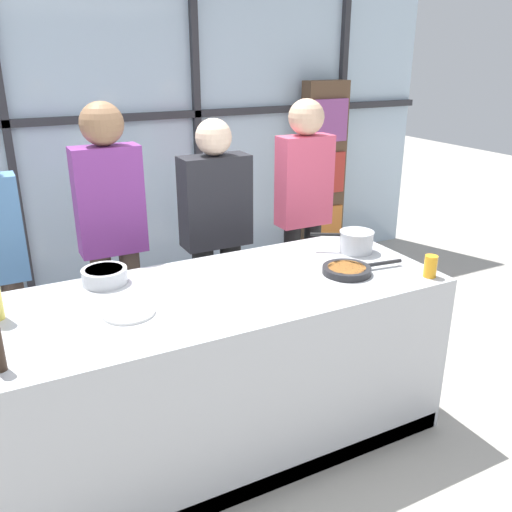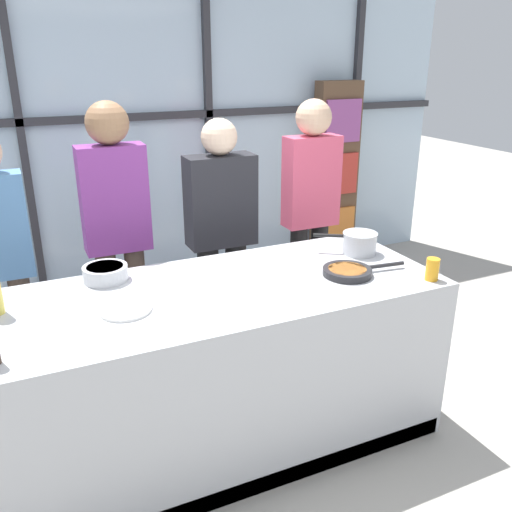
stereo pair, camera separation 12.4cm
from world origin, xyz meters
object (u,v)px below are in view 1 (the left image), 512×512
at_px(spectator_center_left, 112,227).
at_px(saucepan, 356,241).
at_px(mixing_bowl, 105,275).
at_px(spectator_far_right, 304,204).
at_px(frying_pan, 348,270).
at_px(white_plate, 129,312).
at_px(juice_glass_near, 430,266).
at_px(spectator_center_right, 216,229).

distance_m(spectator_center_left, saucepan, 1.47).
relative_size(spectator_center_left, mixing_bowl, 7.76).
relative_size(spectator_far_right, frying_pan, 3.73).
bearing_deg(spectator_center_left, saucepan, 149.17).
xyz_separation_m(spectator_center_left, saucepan, (1.26, -0.75, -0.06)).
bearing_deg(spectator_center_left, spectator_far_right, -180.00).
relative_size(frying_pan, white_plate, 1.94).
bearing_deg(mixing_bowl, frying_pan, -21.42).
bearing_deg(saucepan, frying_pan, -133.58).
relative_size(spectator_far_right, saucepan, 5.15).
distance_m(spectator_center_left, juice_glass_near, 1.86).
xyz_separation_m(spectator_center_right, spectator_far_right, (0.68, -0.00, 0.09)).
relative_size(spectator_center_left, spectator_far_right, 1.02).
xyz_separation_m(spectator_center_left, juice_glass_near, (1.38, -1.24, -0.07)).
bearing_deg(juice_glass_near, saucepan, 103.49).
distance_m(mixing_bowl, juice_glass_near, 1.70).
xyz_separation_m(spectator_center_right, frying_pan, (0.34, -1.00, 0.01)).
xyz_separation_m(spectator_center_left, spectator_far_right, (1.36, 0.00, -0.02)).
xyz_separation_m(spectator_far_right, white_plate, (-1.52, -0.94, -0.10)).
height_order(white_plate, juice_glass_near, juice_glass_near).
xyz_separation_m(frying_pan, mixing_bowl, (-1.19, 0.47, 0.02)).
relative_size(spectator_far_right, white_plate, 7.24).
bearing_deg(frying_pan, white_plate, 176.82).
bearing_deg(spectator_far_right, frying_pan, 71.14).
relative_size(spectator_center_right, saucepan, 4.88).
height_order(saucepan, juice_glass_near, saucepan).
distance_m(spectator_center_right, spectator_far_right, 0.69).
distance_m(spectator_far_right, juice_glass_near, 1.24).
height_order(spectator_center_right, mixing_bowl, spectator_center_right).
bearing_deg(spectator_center_right, mixing_bowl, 32.14).
height_order(spectator_center_left, spectator_far_right, spectator_center_left).
distance_m(spectator_center_left, white_plate, 0.96).
height_order(frying_pan, juice_glass_near, juice_glass_near).
bearing_deg(mixing_bowl, spectator_far_right, 19.25).
distance_m(frying_pan, white_plate, 1.18).
bearing_deg(white_plate, mixing_bowl, 92.26).
distance_m(spectator_far_right, saucepan, 0.76).
height_order(frying_pan, saucepan, saucepan).
relative_size(mixing_bowl, juice_glass_near, 1.95).
relative_size(frying_pan, mixing_bowl, 2.04).
height_order(spectator_center_right, white_plate, spectator_center_right).
relative_size(spectator_far_right, juice_glass_near, 14.82).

